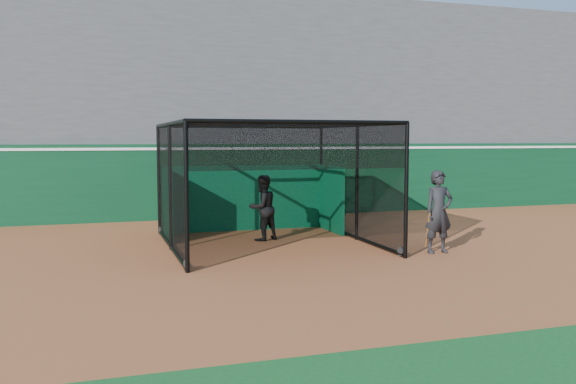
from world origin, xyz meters
name	(u,v)px	position (x,y,z in m)	size (l,w,h in m)	color
ground	(295,267)	(0.00, 0.00, 0.00)	(120.00, 120.00, 0.00)	#98512C
outfield_wall	(216,180)	(0.00, 8.50, 1.29)	(50.00, 0.50, 2.50)	#0A381E
grandstand	(197,93)	(0.00, 12.27, 4.48)	(50.00, 7.85, 8.95)	#4C4C4F
batting_cage	(268,185)	(0.23, 2.85, 1.51)	(4.97, 5.42, 3.03)	black
batter	(262,208)	(0.26, 3.50, 0.86)	(0.84, 0.65, 1.73)	black
on_deck_player	(439,212)	(3.71, 0.51, 0.97)	(0.71, 0.47, 1.94)	black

